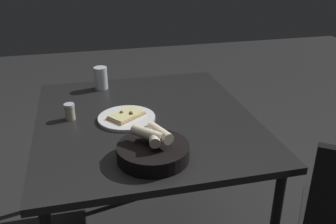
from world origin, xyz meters
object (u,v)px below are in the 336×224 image
(bread_basket, at_px, (153,150))
(beer_glass, at_px, (101,79))
(pizza_plate, at_px, (127,117))
(pepper_shaker, at_px, (70,112))
(dining_table, at_px, (146,130))

(bread_basket, height_order, beer_glass, bread_basket)
(pizza_plate, distance_m, beer_glass, 0.43)
(beer_glass, relative_size, pepper_shaker, 1.62)
(pepper_shaker, bearing_deg, beer_glass, -115.61)
(bread_basket, bearing_deg, dining_table, -96.16)
(dining_table, relative_size, beer_glass, 8.99)
(dining_table, distance_m, bread_basket, 0.37)
(bread_basket, height_order, pepper_shaker, bread_basket)
(bread_basket, distance_m, pepper_shaker, 0.52)
(pepper_shaker, bearing_deg, bread_basket, 125.20)
(bread_basket, relative_size, beer_glass, 2.21)
(dining_table, xyz_separation_m, pepper_shaker, (0.34, -0.07, 0.10))
(pizza_plate, relative_size, bread_basket, 0.97)
(pizza_plate, bearing_deg, beer_glass, -79.29)
(pizza_plate, distance_m, bread_basket, 0.36)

